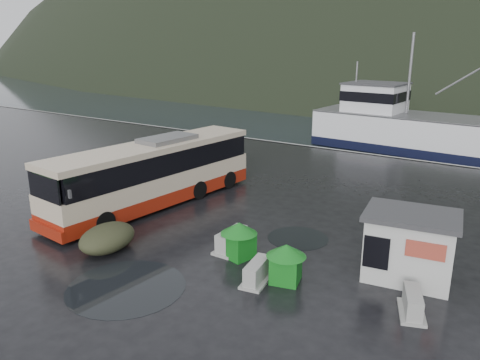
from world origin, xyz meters
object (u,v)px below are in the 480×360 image
Objects in this scene: white_van at (128,193)px; waste_bin_left at (239,257)px; ticket_kiosk at (406,277)px; coach_bus at (156,204)px; jersey_barrier_c at (411,314)px; waste_bin_right at (285,281)px; jersey_barrier_b at (257,282)px; jersey_barrier_a at (232,250)px; fishing_trawler at (438,139)px; dome_tent at (108,250)px.

waste_bin_left is at bearing -21.25° from white_van.
coach_bus is at bearing 167.50° from ticket_kiosk.
jersey_barrier_c is (16.92, -3.77, 0.00)m from white_van.
ticket_kiosk is 2.10× the size of jersey_barrier_c.
coach_bus is 3.86× the size of ticket_kiosk.
waste_bin_right is 4.48m from ticket_kiosk.
ticket_kiosk is 2.47m from jersey_barrier_c.
jersey_barrier_b is (-4.41, -3.32, 0.00)m from ticket_kiosk.
jersey_barrier_a is 1.11× the size of jersey_barrier_b.
jersey_barrier_b is (11.71, -4.76, 0.00)m from white_van.
waste_bin_left is 0.84× the size of jersey_barrier_a.
jersey_barrier_a is (9.42, -3.04, 0.00)m from white_van.
fishing_trawler reaches higher than waste_bin_right.
dome_tent is 33.06m from fishing_trawler.
jersey_barrier_a is at bearing 174.40° from jersey_barrier_c.
coach_bus reaches higher than waste_bin_left.
jersey_barrier_b is at bearing -169.31° from jersey_barrier_c.
ticket_kiosk is at bearing -7.58° from white_van.
ticket_kiosk is at bearing 37.23° from waste_bin_right.
waste_bin_right is 0.82× the size of jersey_barrier_a.
jersey_barrier_a reaches higher than jersey_barrier_c.
waste_bin_left reaches higher than waste_bin_right.
coach_bus reaches higher than jersey_barrier_c.
fishing_trawler is (2.09, 29.59, 0.00)m from jersey_barrier_a.
waste_bin_left is 0.46× the size of ticket_kiosk.
dome_tent is (5.10, -5.88, 0.00)m from white_van.
coach_bus is 13.42m from ticket_kiosk.
ticket_kiosk reaches higher than dome_tent.
white_van is 7.79m from dome_tent.
fishing_trawler is (1.48, 29.96, 0.00)m from waste_bin_left.
waste_bin_right reaches higher than jersey_barrier_b.
fishing_trawler reaches higher than coach_bus.
dome_tent is 0.84× the size of ticket_kiosk.
coach_bus is 14.55m from jersey_barrier_c.
waste_bin_left is (10.03, -3.40, 0.00)m from white_van.
coach_bus is 10.47m from waste_bin_right.
coach_bus is 9.93m from jersey_barrier_b.
dome_tent is at bearing -166.86° from waste_bin_right.
white_van is at bearing -109.89° from fishing_trawler.
white_van is 28.94m from fishing_trawler.
waste_bin_left is at bearing 26.70° from dome_tent.
waste_bin_right is 0.45× the size of ticket_kiosk.
coach_bus is 5.86m from dome_tent.
coach_bus is 2.79m from white_van.
jersey_barrier_b is (-0.84, -0.62, 0.00)m from waste_bin_right.
white_van reaches higher than jersey_barrier_c.
ticket_kiosk is 2.05× the size of jersey_barrier_b.
jersey_barrier_a is at bearing 149.23° from waste_bin_left.
jersey_barrier_c is at bearing -3.07° from waste_bin_left.
fishing_trawler reaches higher than waste_bin_left.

